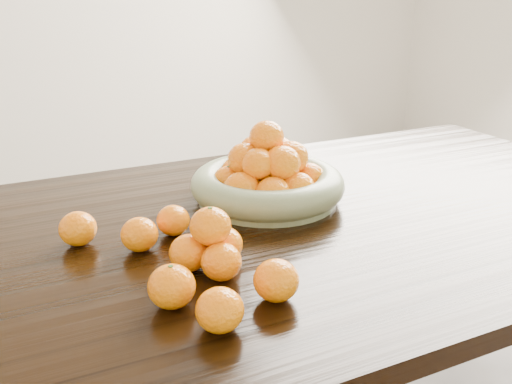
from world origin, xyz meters
name	(u,v)px	position (x,y,z in m)	size (l,w,h in m)	color
dining_table	(263,261)	(0.00, 0.00, 0.66)	(2.00, 1.00, 0.75)	black
fruit_bowl	(268,179)	(0.07, 0.11, 0.80)	(0.35, 0.35, 0.19)	gray
orange_pyramid	(211,246)	(-0.17, -0.15, 0.80)	(0.14, 0.13, 0.12)	orange
loose_orange_0	(172,286)	(-0.27, -0.23, 0.78)	(0.08, 0.08, 0.07)	orange
loose_orange_1	(220,310)	(-0.23, -0.33, 0.78)	(0.07, 0.07, 0.07)	orange
loose_orange_2	(276,280)	(-0.12, -0.29, 0.78)	(0.07, 0.07, 0.07)	orange
loose_orange_3	(139,234)	(-0.27, -0.02, 0.78)	(0.07, 0.07, 0.07)	orange
loose_orange_4	(173,220)	(-0.19, 0.02, 0.78)	(0.07, 0.07, 0.06)	orange
loose_orange_5	(78,229)	(-0.37, 0.06, 0.78)	(0.07, 0.07, 0.07)	orange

